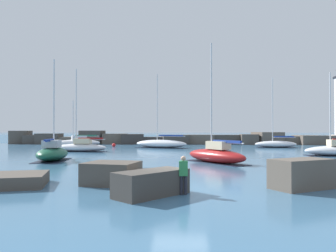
{
  "coord_description": "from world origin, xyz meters",
  "views": [
    {
      "loc": [
        0.21,
        -14.83,
        2.68
      ],
      "look_at": [
        -1.68,
        22.24,
        3.12
      ],
      "focal_mm": 35.0,
      "sensor_mm": 36.0,
      "label": 1
    }
  ],
  "objects_px": {
    "mooring_buoy_orange_near": "(114,145)",
    "sailboat_moored_3": "(335,150)",
    "sailboat_moored_4": "(276,144)",
    "sailboat_moored_5": "(77,142)",
    "sailboat_moored_6": "(52,153)",
    "sailboat_moored_1": "(216,155)",
    "person_on_rocks": "(183,173)",
    "sailboat_moored_0": "(80,147)",
    "sailboat_moored_2": "(161,144)"
  },
  "relations": [
    {
      "from": "sailboat_moored_1",
      "to": "sailboat_moored_2",
      "type": "xyz_separation_m",
      "value": [
        -6.06,
        21.72,
        -0.04
      ]
    },
    {
      "from": "sailboat_moored_5",
      "to": "mooring_buoy_orange_near",
      "type": "distance_m",
      "value": 6.56
    },
    {
      "from": "sailboat_moored_0",
      "to": "sailboat_moored_1",
      "type": "relative_size",
      "value": 1.03
    },
    {
      "from": "sailboat_moored_6",
      "to": "mooring_buoy_orange_near",
      "type": "bearing_deg",
      "value": 89.26
    },
    {
      "from": "sailboat_moored_3",
      "to": "person_on_rocks",
      "type": "relative_size",
      "value": 5.38
    },
    {
      "from": "sailboat_moored_3",
      "to": "sailboat_moored_5",
      "type": "distance_m",
      "value": 37.6
    },
    {
      "from": "sailboat_moored_4",
      "to": "sailboat_moored_5",
      "type": "height_order",
      "value": "sailboat_moored_4"
    },
    {
      "from": "sailboat_moored_2",
      "to": "sailboat_moored_4",
      "type": "height_order",
      "value": "sailboat_moored_2"
    },
    {
      "from": "sailboat_moored_2",
      "to": "sailboat_moored_4",
      "type": "distance_m",
      "value": 17.37
    },
    {
      "from": "sailboat_moored_0",
      "to": "sailboat_moored_5",
      "type": "bearing_deg",
      "value": 110.21
    },
    {
      "from": "sailboat_moored_2",
      "to": "mooring_buoy_orange_near",
      "type": "height_order",
      "value": "sailboat_moored_2"
    },
    {
      "from": "sailboat_moored_5",
      "to": "sailboat_moored_3",
      "type": "bearing_deg",
      "value": -28.48
    },
    {
      "from": "sailboat_moored_2",
      "to": "sailboat_moored_1",
      "type": "bearing_deg",
      "value": -74.41
    },
    {
      "from": "sailboat_moored_3",
      "to": "person_on_rocks",
      "type": "height_order",
      "value": "sailboat_moored_3"
    },
    {
      "from": "sailboat_moored_0",
      "to": "sailboat_moored_5",
      "type": "distance_m",
      "value": 13.56
    },
    {
      "from": "sailboat_moored_0",
      "to": "sailboat_moored_1",
      "type": "bearing_deg",
      "value": -40.1
    },
    {
      "from": "sailboat_moored_4",
      "to": "mooring_buoy_orange_near",
      "type": "bearing_deg",
      "value": 178.03
    },
    {
      "from": "mooring_buoy_orange_near",
      "to": "sailboat_moored_5",
      "type": "bearing_deg",
      "value": 167.43
    },
    {
      "from": "mooring_buoy_orange_near",
      "to": "person_on_rocks",
      "type": "distance_m",
      "value": 39.1
    },
    {
      "from": "sailboat_moored_2",
      "to": "sailboat_moored_6",
      "type": "distance_m",
      "value": 22.14
    },
    {
      "from": "sailboat_moored_1",
      "to": "sailboat_moored_2",
      "type": "bearing_deg",
      "value": 105.59
    },
    {
      "from": "sailboat_moored_2",
      "to": "sailboat_moored_4",
      "type": "bearing_deg",
      "value": 5.56
    },
    {
      "from": "sailboat_moored_3",
      "to": "sailboat_moored_5",
      "type": "relative_size",
      "value": 1.11
    },
    {
      "from": "sailboat_moored_5",
      "to": "person_on_rocks",
      "type": "height_order",
      "value": "sailboat_moored_5"
    },
    {
      "from": "sailboat_moored_5",
      "to": "person_on_rocks",
      "type": "xyz_separation_m",
      "value": [
        17.5,
        -38.91,
        0.26
      ]
    },
    {
      "from": "sailboat_moored_1",
      "to": "mooring_buoy_orange_near",
      "type": "height_order",
      "value": "sailboat_moored_1"
    },
    {
      "from": "sailboat_moored_1",
      "to": "person_on_rocks",
      "type": "height_order",
      "value": "sailboat_moored_1"
    },
    {
      "from": "sailboat_moored_2",
      "to": "person_on_rocks",
      "type": "relative_size",
      "value": 6.88
    },
    {
      "from": "sailboat_moored_0",
      "to": "sailboat_moored_5",
      "type": "height_order",
      "value": "sailboat_moored_0"
    },
    {
      "from": "sailboat_moored_0",
      "to": "sailboat_moored_6",
      "type": "bearing_deg",
      "value": -83.27
    },
    {
      "from": "person_on_rocks",
      "to": "sailboat_moored_4",
      "type": "bearing_deg",
      "value": 69.35
    },
    {
      "from": "sailboat_moored_4",
      "to": "sailboat_moored_5",
      "type": "bearing_deg",
      "value": 175.83
    },
    {
      "from": "sailboat_moored_3",
      "to": "person_on_rocks",
      "type": "xyz_separation_m",
      "value": [
        -15.55,
        -20.98,
        0.27
      ]
    },
    {
      "from": "sailboat_moored_0",
      "to": "mooring_buoy_orange_near",
      "type": "relative_size",
      "value": 13.09
    },
    {
      "from": "person_on_rocks",
      "to": "sailboat_moored_1",
      "type": "bearing_deg",
      "value": 78.99
    },
    {
      "from": "sailboat_moored_4",
      "to": "sailboat_moored_1",
      "type": "bearing_deg",
      "value": -115.64
    },
    {
      "from": "sailboat_moored_2",
      "to": "mooring_buoy_orange_near",
      "type": "xyz_separation_m",
      "value": [
        -7.62,
        2.54,
        -0.34
      ]
    },
    {
      "from": "sailboat_moored_0",
      "to": "sailboat_moored_4",
      "type": "bearing_deg",
      "value": 21.43
    },
    {
      "from": "person_on_rocks",
      "to": "sailboat_moored_6",
      "type": "bearing_deg",
      "value": 128.64
    },
    {
      "from": "sailboat_moored_3",
      "to": "person_on_rocks",
      "type": "distance_m",
      "value": 26.11
    },
    {
      "from": "mooring_buoy_orange_near",
      "to": "sailboat_moored_3",
      "type": "bearing_deg",
      "value": -31.76
    },
    {
      "from": "sailboat_moored_0",
      "to": "sailboat_moored_3",
      "type": "bearing_deg",
      "value": -10.39
    },
    {
      "from": "sailboat_moored_5",
      "to": "sailboat_moored_6",
      "type": "height_order",
      "value": "sailboat_moored_6"
    },
    {
      "from": "sailboat_moored_5",
      "to": "mooring_buoy_orange_near",
      "type": "height_order",
      "value": "sailboat_moored_5"
    },
    {
      "from": "sailboat_moored_1",
      "to": "sailboat_moored_5",
      "type": "xyz_separation_m",
      "value": [
        -20.07,
        25.68,
        -0.04
      ]
    },
    {
      "from": "sailboat_moored_1",
      "to": "sailboat_moored_5",
      "type": "relative_size",
      "value": 1.27
    },
    {
      "from": "sailboat_moored_2",
      "to": "sailboat_moored_5",
      "type": "bearing_deg",
      "value": 164.21
    },
    {
      "from": "sailboat_moored_1",
      "to": "sailboat_moored_6",
      "type": "height_order",
      "value": "sailboat_moored_1"
    },
    {
      "from": "sailboat_moored_3",
      "to": "sailboat_moored_4",
      "type": "xyz_separation_m",
      "value": [
        -1.74,
        15.65,
        -0.06
      ]
    },
    {
      "from": "sailboat_moored_2",
      "to": "person_on_rocks",
      "type": "xyz_separation_m",
      "value": [
        3.49,
        -34.94,
        0.26
      ]
    }
  ]
}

